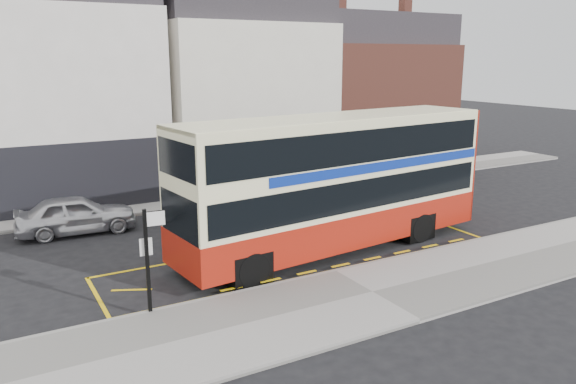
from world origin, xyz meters
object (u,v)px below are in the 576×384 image
car_grey (232,196)px  car_white (390,169)px  double_decker_bus (336,181)px  street_tree_right (351,110)px  bus_stop_post (149,250)px  car_silver (76,214)px

car_grey → car_white: car_grey is taller
double_decker_bus → street_tree_right: size_ratio=2.18×
double_decker_bus → street_tree_right: 13.25m
double_decker_bus → car_grey: double_decker_bus is taller
bus_stop_post → car_white: (16.51, 10.19, -1.19)m
double_decker_bus → bus_stop_post: bearing=-169.8°
car_silver → car_white: 17.09m
bus_stop_post → street_tree_right: 19.98m
double_decker_bus → car_silver: (-7.85, 6.53, -1.76)m
double_decker_bus → car_silver: double_decker_bus is taller
car_grey → street_tree_right: (9.26, 3.85, 3.15)m
car_white → street_tree_right: street_tree_right is taller
street_tree_right → car_white: bearing=-65.2°
car_grey → street_tree_right: 10.51m
street_tree_right → car_silver: bearing=-166.3°
bus_stop_post → car_grey: (6.16, 8.70, -1.18)m
car_grey → car_white: bearing=-97.6°
double_decker_bus → car_white: (9.17, 8.06, -1.86)m
bus_stop_post → street_tree_right: street_tree_right is taller
double_decker_bus → bus_stop_post: (-7.35, -2.12, -0.66)m
car_silver → street_tree_right: street_tree_right is taller
bus_stop_post → car_silver: bus_stop_post is taller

